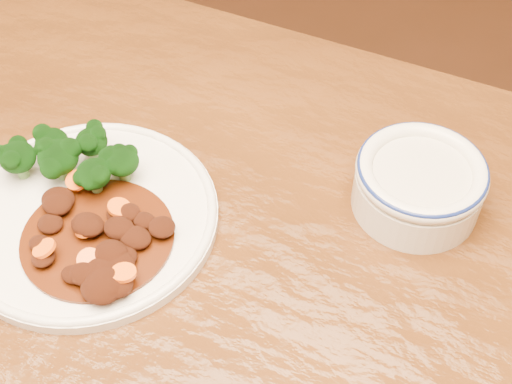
% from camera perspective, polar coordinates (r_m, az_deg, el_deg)
% --- Properties ---
extents(dining_table, '(1.51, 0.91, 0.75)m').
position_cam_1_polar(dining_table, '(0.71, -5.45, -14.63)').
color(dining_table, '#562D0F').
rests_on(dining_table, ground).
extents(dinner_plate, '(0.26, 0.26, 0.02)m').
position_cam_1_polar(dinner_plate, '(0.72, -13.29, -1.85)').
color(dinner_plate, white).
rests_on(dinner_plate, dining_table).
extents(broccoli_florets, '(0.13, 0.09, 0.05)m').
position_cam_1_polar(broccoli_florets, '(0.74, -14.71, 2.75)').
color(broccoli_florets, '#61924B').
rests_on(broccoli_florets, dinner_plate).
extents(mince_stew, '(0.15, 0.15, 0.02)m').
position_cam_1_polar(mince_stew, '(0.68, -12.45, -4.25)').
color(mince_stew, '#3F1706').
rests_on(mince_stew, dinner_plate).
extents(dip_bowl, '(0.13, 0.13, 0.06)m').
position_cam_1_polar(dip_bowl, '(0.72, 12.91, 0.71)').
color(dip_bowl, silver).
rests_on(dip_bowl, dining_table).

